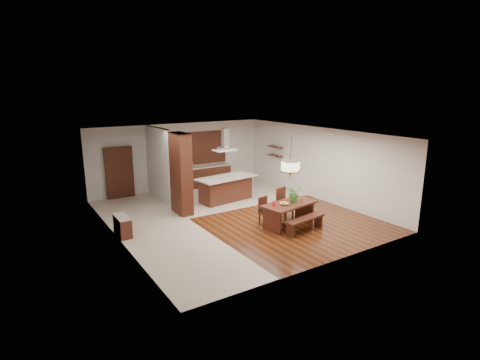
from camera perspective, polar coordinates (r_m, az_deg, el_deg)
room_shell at (r=12.79m, az=-1.13°, el=3.36°), size 9.00×9.04×2.92m
tile_hallway at (r=12.19m, az=-12.26°, el=-7.55°), size 2.50×9.00×0.01m
tile_kitchen at (r=15.97m, az=-1.99°, el=-2.11°), size 5.50×4.00×0.01m
soffit_band at (r=12.66m, az=-1.15°, el=7.03°), size 8.00×9.00×0.02m
partition_pier at (r=13.32m, az=-8.98°, el=0.93°), size 0.45×1.00×2.90m
partition_stub at (r=15.22m, az=-12.20°, el=2.39°), size 0.18×2.40×2.90m
hallway_console at (r=11.97m, az=-17.45°, el=-6.70°), size 0.37×0.88×0.63m
hallway_doorway at (r=15.95m, az=-17.90°, el=1.07°), size 1.10×0.20×2.10m
rear_counter at (r=17.18m, az=-5.62°, el=0.59°), size 2.60×0.62×0.95m
kitchen_window at (r=17.17m, az=-6.12°, el=4.90°), size 2.60×0.08×1.50m
shelf_lower at (r=17.19m, az=5.34°, el=3.75°), size 0.26×0.90×0.04m
shelf_upper at (r=17.12m, az=5.37°, el=5.07°), size 0.26×0.90×0.04m
dining_table at (r=12.27m, az=7.49°, el=-4.42°), size 1.97×1.21×0.77m
dining_bench at (r=11.99m, az=9.87°, el=-6.68°), size 1.61×0.57×0.44m
dining_chair_left at (r=12.34m, az=4.09°, el=-4.76°), size 0.47×0.47×0.92m
dining_chair_right at (r=12.97m, az=6.91°, el=-3.58°), size 0.54×0.54×1.05m
pendant_lantern at (r=11.86m, az=7.74°, el=3.32°), size 0.64×0.64×1.31m
foliage_plant at (r=12.34m, az=8.23°, el=-2.00°), size 0.52×0.46×0.56m
fruit_bowl at (r=12.00m, az=6.75°, el=-3.63°), size 0.31×0.31×0.07m
napkin_cone at (r=11.84m, az=5.18°, el=-3.44°), size 0.17×0.17×0.22m
gold_ornament at (r=12.54m, az=9.46°, el=-2.90°), size 0.08×0.08×0.09m
kitchen_island at (r=14.86m, az=-2.18°, el=-1.30°), size 2.53×1.36×1.00m
range_hood at (r=14.48m, az=-2.25°, el=6.19°), size 0.90×0.55×0.87m
island_cup at (r=14.83m, az=-0.55°, el=0.80°), size 0.15×0.15×0.10m
microwave at (r=16.73m, az=-8.09°, el=2.30°), size 0.57×0.47×0.27m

